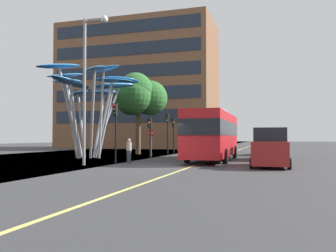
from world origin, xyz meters
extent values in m
cube|color=#38383A|center=(0.00, 0.00, -0.05)|extent=(120.00, 240.00, 0.10)
cube|color=#E0D666|center=(1.83, 0.00, 0.00)|extent=(0.16, 144.00, 0.01)
cube|color=red|center=(2.09, 6.28, 1.85)|extent=(2.68, 11.01, 3.01)
cube|color=black|center=(2.09, 6.28, 2.28)|extent=(2.70, 11.12, 0.96)
cube|color=yellow|center=(1.99, 11.70, 3.06)|extent=(1.36, 0.12, 0.36)
cube|color=#B2B2B7|center=(2.09, 6.28, 3.48)|extent=(1.93, 3.87, 0.24)
cylinder|color=black|center=(3.27, 9.70, 0.48)|extent=(0.30, 0.96, 0.96)
cylinder|color=black|center=(0.79, 9.66, 0.48)|extent=(0.30, 0.96, 0.96)
cylinder|color=black|center=(3.38, 3.28, 0.48)|extent=(0.30, 0.96, 0.96)
cylinder|color=black|center=(0.91, 3.24, 0.48)|extent=(0.30, 0.96, 0.96)
cylinder|color=#9EA0A5|center=(-6.75, 6.38, 3.10)|extent=(1.69, 0.23, 6.25)
ellipsoid|color=#388EDB|center=(-6.00, 6.36, 6.21)|extent=(3.47, 1.35, 0.61)
cylinder|color=#9EA0A5|center=(-7.08, 7.42, 3.01)|extent=(1.15, 1.15, 6.06)
ellipsoid|color=#4299E0|center=(-6.64, 7.85, 6.02)|extent=(3.56, 3.52, 0.91)
cylinder|color=#9EA0A5|center=(-7.05, 7.70, 3.30)|extent=(1.85, 2.23, 6.67)
ellipsoid|color=#2D7FD1|center=(-6.27, 8.68, 6.60)|extent=(3.28, 3.56, 0.66)
cylinder|color=#9EA0A5|center=(-8.04, 8.10, 2.85)|extent=(0.27, 2.05, 5.76)
ellipsoid|color=#4CA3E5|center=(-8.01, 9.03, 5.69)|extent=(1.28, 4.43, 0.97)
cylinder|color=#9EA0A5|center=(-9.42, 7.45, 2.77)|extent=(1.56, 1.29, 5.59)
ellipsoid|color=#4CA3E5|center=(-10.07, 7.95, 5.54)|extent=(3.32, 2.98, 0.47)
cylinder|color=#9EA0A5|center=(-9.78, 6.89, 3.24)|extent=(2.11, 0.78, 6.53)
ellipsoid|color=#388EDB|center=(-10.72, 7.16, 6.47)|extent=(3.49, 2.43, 0.58)
cylinder|color=#9EA0A5|center=(-9.41, 5.82, 3.35)|extent=(1.22, 0.69, 6.72)
ellipsoid|color=#388EDB|center=(-9.88, 5.61, 6.69)|extent=(3.24, 2.52, 0.74)
cylinder|color=#9EA0A5|center=(-9.05, 5.06, 3.59)|extent=(1.32, 1.75, 7.22)
ellipsoid|color=#388EDB|center=(-9.57, 4.32, 7.17)|extent=(2.96, 3.51, 0.85)
cylinder|color=#9EA0A5|center=(-8.47, 4.89, 2.94)|extent=(0.46, 1.10, 5.91)
ellipsoid|color=#388EDB|center=(-8.58, 4.46, 5.88)|extent=(2.19, 3.99, 0.87)
cylinder|color=#9EA0A5|center=(-6.93, 4.86, 3.37)|extent=(1.46, 1.84, 6.80)
ellipsoid|color=#2D7FD1|center=(-6.34, 4.08, 6.75)|extent=(3.55, 4.11, 0.98)
cylinder|color=#9EA0A5|center=(-6.73, 5.90, 3.53)|extent=(0.70, 0.42, 7.08)
ellipsoid|color=#2D7FD1|center=(-6.51, 5.82, 7.06)|extent=(3.51, 2.50, 0.66)
cylinder|color=black|center=(-3.50, 1.78, 1.93)|extent=(0.12, 0.12, 3.86)
cube|color=black|center=(-3.50, 1.64, 3.46)|extent=(0.28, 0.24, 0.80)
sphere|color=red|center=(-3.50, 1.51, 3.72)|extent=(0.18, 0.18, 0.18)
sphere|color=#3A2707|center=(-3.50, 1.51, 3.46)|extent=(0.18, 0.18, 0.18)
sphere|color=black|center=(-3.50, 1.51, 3.20)|extent=(0.18, 0.18, 0.18)
cylinder|color=black|center=(-3.20, 7.52, 1.62)|extent=(0.12, 0.12, 3.24)
cube|color=black|center=(-3.20, 7.38, 2.84)|extent=(0.28, 0.24, 0.80)
sphere|color=#390706|center=(-3.20, 7.25, 3.10)|extent=(0.18, 0.18, 0.18)
sphere|color=orange|center=(-3.20, 7.25, 2.84)|extent=(0.18, 0.18, 0.18)
sphere|color=black|center=(-3.20, 7.25, 2.58)|extent=(0.18, 0.18, 0.18)
cylinder|color=black|center=(-3.49, 13.25, 1.96)|extent=(0.12, 0.12, 3.92)
cube|color=black|center=(-3.49, 13.11, 3.52)|extent=(0.28, 0.24, 0.80)
sphere|color=#390706|center=(-3.49, 12.98, 3.78)|extent=(0.18, 0.18, 0.18)
sphere|color=#3A2707|center=(-3.49, 12.98, 3.52)|extent=(0.18, 0.18, 0.18)
sphere|color=green|center=(-3.49, 12.98, 3.26)|extent=(0.18, 0.18, 0.18)
cylinder|color=black|center=(-3.45, 15.23, 1.79)|extent=(0.12, 0.12, 3.58)
cube|color=black|center=(-3.45, 15.09, 3.18)|extent=(0.28, 0.24, 0.80)
sphere|color=#390706|center=(-3.45, 14.96, 3.44)|extent=(0.18, 0.18, 0.18)
sphere|color=orange|center=(-3.45, 14.96, 3.18)|extent=(0.18, 0.18, 0.18)
sphere|color=black|center=(-3.45, 14.96, 2.92)|extent=(0.18, 0.18, 0.18)
cube|color=maroon|center=(6.15, 1.58, 0.81)|extent=(1.90, 4.26, 1.26)
cube|color=black|center=(6.15, 1.58, 1.82)|extent=(1.75, 2.34, 0.76)
cylinder|color=black|center=(7.10, 2.90, 0.30)|extent=(0.20, 0.60, 0.60)
cylinder|color=black|center=(5.20, 2.90, 0.30)|extent=(0.20, 0.60, 0.60)
cylinder|color=black|center=(7.10, 0.26, 0.30)|extent=(0.20, 0.60, 0.60)
cylinder|color=black|center=(5.20, 0.26, 0.30)|extent=(0.20, 0.60, 0.60)
cube|color=black|center=(5.92, 8.06, 0.85)|extent=(1.78, 4.04, 1.34)
cube|color=black|center=(5.92, 8.06, 1.92)|extent=(1.64, 2.22, 0.80)
cylinder|color=black|center=(6.81, 9.31, 0.30)|extent=(0.20, 0.60, 0.60)
cylinder|color=black|center=(5.03, 9.31, 0.30)|extent=(0.20, 0.60, 0.60)
cylinder|color=black|center=(6.81, 6.80, 0.30)|extent=(0.20, 0.60, 0.60)
cylinder|color=black|center=(5.03, 6.80, 0.30)|extent=(0.20, 0.60, 0.60)
cube|color=gray|center=(6.06, 15.19, 0.73)|extent=(1.88, 4.44, 1.10)
cube|color=black|center=(6.06, 15.19, 1.68)|extent=(1.73, 2.44, 0.79)
cylinder|color=black|center=(6.99, 16.57, 0.30)|extent=(0.20, 0.60, 0.60)
cylinder|color=black|center=(5.12, 16.57, 0.30)|extent=(0.20, 0.60, 0.60)
cylinder|color=black|center=(6.99, 13.82, 0.30)|extent=(0.20, 0.60, 0.60)
cylinder|color=black|center=(5.12, 13.82, 0.30)|extent=(0.20, 0.60, 0.60)
cylinder|color=gray|center=(-4.55, -0.40, 4.42)|extent=(0.18, 0.18, 8.84)
cylinder|color=gray|center=(-3.90, -0.40, 8.69)|extent=(1.30, 0.12, 0.12)
sphere|color=silver|center=(-3.25, -0.40, 8.69)|extent=(0.44, 0.44, 0.44)
cylinder|color=brown|center=(-6.54, 13.25, 1.96)|extent=(0.51, 0.51, 3.93)
sphere|color=#2D6B2D|center=(-6.68, 12.10, 5.66)|extent=(3.77, 3.77, 3.77)
sphere|color=#2D6B2D|center=(-6.41, 12.25, 6.24)|extent=(3.29, 3.29, 3.29)
sphere|color=#2D6B2D|center=(-5.49, 13.79, 5.57)|extent=(3.46, 3.46, 3.46)
sphere|color=#2D6B2D|center=(-6.71, 12.16, 5.71)|extent=(3.24, 3.24, 3.24)
sphere|color=#2D6B2D|center=(-5.97, 14.19, 5.37)|extent=(2.57, 2.57, 2.57)
cylinder|color=#2D3342|center=(-2.66, 1.99, 0.40)|extent=(0.29, 0.29, 0.81)
cylinder|color=#B2A89E|center=(-2.66, 1.99, 1.09)|extent=(0.34, 0.34, 0.56)
sphere|color=tan|center=(-2.66, 1.99, 1.48)|extent=(0.22, 0.22, 0.22)
cylinder|color=gray|center=(-3.82, 9.48, 1.16)|extent=(0.08, 0.08, 2.31)
cylinder|color=red|center=(-3.82, 9.45, 2.01)|extent=(0.60, 0.03, 0.60)
cube|color=white|center=(-3.82, 9.42, 2.01)|extent=(0.40, 0.04, 0.11)
cube|color=brown|center=(-14.06, 32.01, 9.55)|extent=(23.55, 10.74, 19.09)
cube|color=#1E2838|center=(-14.06, 26.62, 4.61)|extent=(22.14, 0.08, 1.78)
cube|color=#1E2838|center=(-14.06, 26.62, 7.80)|extent=(22.14, 0.08, 1.78)
cube|color=#1E2838|center=(-14.06, 26.62, 10.98)|extent=(22.14, 0.08, 1.78)
cube|color=#1E2838|center=(-14.06, 26.62, 14.16)|extent=(22.14, 0.08, 1.78)
cube|color=#1E2838|center=(-14.06, 26.62, 17.34)|extent=(22.14, 0.08, 1.78)
camera|label=1|loc=(6.44, -19.10, 1.69)|focal=37.69mm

